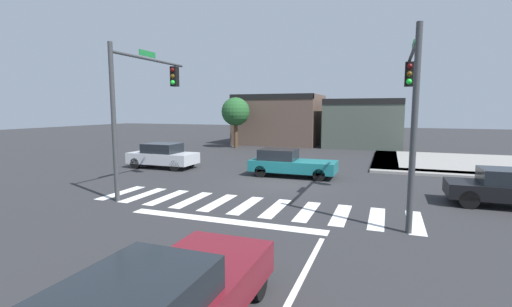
# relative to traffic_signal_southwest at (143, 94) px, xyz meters

# --- Properties ---
(ground_plane) EXTENTS (120.00, 120.00, 0.00)m
(ground_plane) POSITION_rel_traffic_signal_southwest_xyz_m (5.00, 3.85, -4.26)
(ground_plane) COLOR #2B2B2D
(crosswalk_near) EXTENTS (12.18, 2.64, 0.01)m
(crosswalk_near) POSITION_rel_traffic_signal_southwest_xyz_m (5.00, -0.65, -4.26)
(crosswalk_near) COLOR silver
(crosswalk_near) RESTS_ON ground_plane
(bike_detector_marking) EXTENTS (0.92, 0.92, 0.01)m
(bike_detector_marking) POSITION_rel_traffic_signal_southwest_xyz_m (6.54, -4.89, -4.26)
(bike_detector_marking) COLOR yellow
(bike_detector_marking) RESTS_ON ground_plane
(curb_corner_northeast) EXTENTS (10.00, 10.60, 0.15)m
(curb_corner_northeast) POSITION_rel_traffic_signal_southwest_xyz_m (13.50, 13.27, -4.19)
(curb_corner_northeast) COLOR gray
(curb_corner_northeast) RESTS_ON ground_plane
(storefront_row) EXTENTS (16.15, 6.96, 5.07)m
(storefront_row) POSITION_rel_traffic_signal_southwest_xyz_m (2.36, 23.01, -1.81)
(storefront_row) COLOR brown
(storefront_row) RESTS_ON ground_plane
(traffic_signal_southwest) EXTENTS (0.32, 5.03, 6.12)m
(traffic_signal_southwest) POSITION_rel_traffic_signal_southwest_xyz_m (0.00, 0.00, 0.00)
(traffic_signal_southwest) COLOR #383A3D
(traffic_signal_southwest) RESTS_ON ground_plane
(traffic_signal_southeast) EXTENTS (0.32, 5.98, 5.97)m
(traffic_signal_southeast) POSITION_rel_traffic_signal_southwest_xyz_m (10.59, 0.26, -0.09)
(traffic_signal_southeast) COLOR #383A3D
(traffic_signal_southeast) RESTS_ON ground_plane
(car_teal) EXTENTS (4.58, 1.79, 1.45)m
(car_teal) POSITION_rel_traffic_signal_southwest_xyz_m (4.98, 5.65, -3.55)
(car_teal) COLOR #196B70
(car_teal) RESTS_ON ground_plane
(car_black) EXTENTS (4.27, 1.72, 1.41)m
(car_black) POSITION_rel_traffic_signal_southwest_xyz_m (14.21, 2.52, -3.55)
(car_black) COLOR black
(car_black) RESTS_ON ground_plane
(car_silver) EXTENTS (4.16, 1.87, 1.52)m
(car_silver) POSITION_rel_traffic_signal_southwest_xyz_m (-3.08, 5.65, -3.50)
(car_silver) COLOR #B7BABF
(car_silver) RESTS_ON ground_plane
(car_maroon) EXTENTS (1.82, 4.30, 1.43)m
(car_maroon) POSITION_rel_traffic_signal_southwest_xyz_m (6.89, -8.49, -3.54)
(car_maroon) COLOR maroon
(car_maroon) RESTS_ON ground_plane
(roadside_tree) EXTENTS (2.63, 2.63, 4.71)m
(roadside_tree) POSITION_rel_traffic_signal_southwest_xyz_m (-3.50, 17.85, -0.90)
(roadside_tree) COLOR #4C3823
(roadside_tree) RESTS_ON ground_plane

